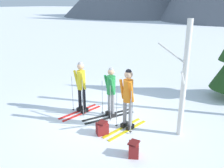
# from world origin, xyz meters

# --- Properties ---
(ground_plane) EXTENTS (400.00, 400.00, 0.00)m
(ground_plane) POSITION_xyz_m (0.00, 0.00, 0.00)
(ground_plane) COLOR white
(skier_in_yellow) EXTENTS (0.69, 1.63, 1.76)m
(skier_in_yellow) POSITION_xyz_m (-0.85, 0.00, 0.97)
(skier_in_yellow) COLOR red
(skier_in_yellow) RESTS_ON ground
(skier_in_green) EXTENTS (1.18, 1.68, 1.66)m
(skier_in_green) POSITION_xyz_m (0.16, 0.20, 0.89)
(skier_in_green) COLOR black
(skier_in_green) RESTS_ON ground
(skier_in_orange) EXTENTS (0.71, 1.62, 1.82)m
(skier_in_orange) POSITION_xyz_m (0.99, -0.27, 1.02)
(skier_in_orange) COLOR yellow
(skier_in_orange) RESTS_ON ground
(birch_tree_slender) EXTENTS (0.92, 0.79, 3.19)m
(birch_tree_slender) POSITION_xyz_m (2.41, 0.13, 1.62)
(birch_tree_slender) COLOR silver
(birch_tree_slender) RESTS_ON ground
(backpack_on_snow_front) EXTENTS (0.39, 0.40, 0.38)m
(backpack_on_snow_front) POSITION_xyz_m (0.52, -0.91, 0.19)
(backpack_on_snow_front) COLOR maroon
(backpack_on_snow_front) RESTS_ON ground
(backpack_on_snow_beside) EXTENTS (0.35, 0.39, 0.38)m
(backpack_on_snow_beside) POSITION_xyz_m (1.71, -1.41, 0.19)
(backpack_on_snow_beside) COLOR maroon
(backpack_on_snow_beside) RESTS_ON ground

